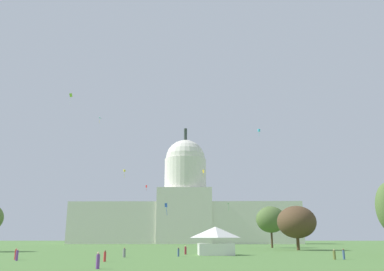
% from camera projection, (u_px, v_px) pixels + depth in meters
% --- Properties ---
extents(capitol_building, '(123.59, 25.52, 64.71)m').
position_uv_depth(capitol_building, '(185.00, 210.00, 216.73)').
color(capitol_building, silver).
rests_on(capitol_building, ground_plane).
extents(event_tent, '(7.45, 6.51, 5.36)m').
position_uv_depth(event_tent, '(215.00, 240.00, 76.21)').
color(event_tent, white).
rests_on(event_tent, ground_plane).
extents(tree_east_mid, '(10.48, 9.00, 13.46)m').
position_uv_depth(tree_east_mid, '(271.00, 219.00, 130.94)').
color(tree_east_mid, '#42301E').
rests_on(tree_east_mid, ground_plane).
extents(tree_east_near, '(11.86, 12.42, 11.71)m').
position_uv_depth(tree_east_near, '(297.00, 222.00, 106.72)').
color(tree_east_near, '#4C3823').
rests_on(tree_east_near, ground_plane).
extents(person_purple_near_tree_west, '(0.47, 0.47, 1.66)m').
position_uv_depth(person_purple_near_tree_west, '(17.00, 255.00, 57.44)').
color(person_purple_near_tree_west, '#703D93').
rests_on(person_purple_near_tree_west, ground_plane).
extents(person_olive_front_right, '(0.43, 0.43, 1.54)m').
position_uv_depth(person_olive_front_right, '(334.00, 255.00, 60.34)').
color(person_olive_front_right, olive).
rests_on(person_olive_front_right, ground_plane).
extents(person_red_mid_left, '(0.45, 0.45, 1.57)m').
position_uv_depth(person_red_mid_left, '(105.00, 256.00, 55.32)').
color(person_red_mid_left, red).
rests_on(person_red_mid_left, ground_plane).
extents(person_red_front_left, '(0.47, 0.47, 1.74)m').
position_uv_depth(person_red_front_left, '(16.00, 254.00, 60.26)').
color(person_red_front_left, red).
rests_on(person_red_front_left, ground_plane).
extents(person_navy_back_center, '(0.55, 0.55, 1.77)m').
position_uv_depth(person_navy_back_center, '(227.00, 250.00, 84.01)').
color(person_navy_back_center, navy).
rests_on(person_navy_back_center, ground_plane).
extents(person_purple_near_tent, '(0.55, 0.55, 1.77)m').
position_uv_depth(person_purple_near_tent, '(98.00, 261.00, 42.52)').
color(person_purple_near_tent, '#703D93').
rests_on(person_purple_near_tent, ground_plane).
extents(person_grey_aisle_center, '(0.62, 0.62, 1.66)m').
position_uv_depth(person_grey_aisle_center, '(124.00, 253.00, 67.21)').
color(person_grey_aisle_center, gray).
rests_on(person_grey_aisle_center, ground_plane).
extents(person_denim_lawn_far_right, '(0.44, 0.44, 1.58)m').
position_uv_depth(person_denim_lawn_far_right, '(178.00, 252.00, 70.38)').
color(person_denim_lawn_far_right, '#3D5684').
rests_on(person_denim_lawn_far_right, ground_plane).
extents(person_maroon_back_left, '(0.54, 0.54, 1.76)m').
position_uv_depth(person_maroon_back_left, '(186.00, 250.00, 78.83)').
color(person_maroon_back_left, maroon).
rests_on(person_maroon_back_left, ground_plane).
extents(person_denim_edge_west, '(0.48, 0.48, 1.61)m').
position_uv_depth(person_denim_edge_west, '(344.00, 254.00, 60.86)').
color(person_denim_edge_west, '#3D5684').
rests_on(person_denim_edge_west, ground_plane).
extents(kite_yellow_mid, '(0.93, 0.93, 3.37)m').
position_uv_depth(kite_yellow_mid, '(124.00, 171.00, 152.13)').
color(kite_yellow_mid, yellow).
extents(kite_green_mid, '(1.11, 1.05, 3.60)m').
position_uv_depth(kite_green_mid, '(229.00, 205.00, 194.84)').
color(kite_green_mid, green).
extents(kite_gold_mid, '(0.81, 0.89, 2.76)m').
position_uv_depth(kite_gold_mid, '(203.00, 172.00, 152.09)').
color(kite_gold_mid, gold).
extents(kite_turquoise_high, '(1.02, 1.57, 2.25)m').
position_uv_depth(kite_turquoise_high, '(99.00, 119.00, 176.46)').
color(kite_turquoise_high, teal).
extents(kite_cyan_high, '(1.36, 1.37, 3.99)m').
position_uv_depth(kite_cyan_high, '(259.00, 130.00, 205.23)').
color(kite_cyan_high, '#33BCDB').
extents(kite_lime_high, '(1.14, 0.42, 4.31)m').
position_uv_depth(kite_lime_high, '(71.00, 96.00, 136.81)').
color(kite_lime_high, '#8CD133').
extents(kite_blue_low, '(0.61, 0.26, 2.71)m').
position_uv_depth(kite_blue_low, '(166.00, 207.00, 87.51)').
color(kite_blue_low, blue).
extents(kite_red_mid, '(0.84, 0.77, 2.93)m').
position_uv_depth(kite_red_mid, '(146.00, 187.00, 198.28)').
color(kite_red_mid, red).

